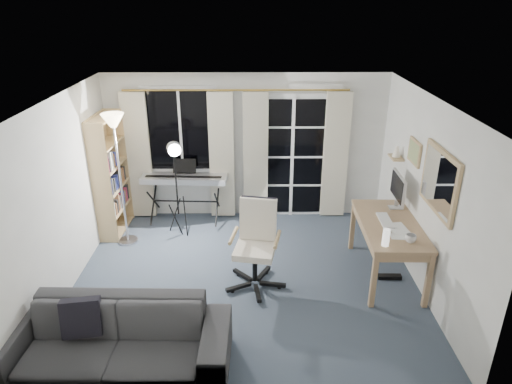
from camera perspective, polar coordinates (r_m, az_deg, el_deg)
floor at (r=6.22m, az=-1.34°, el=-10.92°), size 4.50×4.00×0.02m
window at (r=7.46m, az=-9.39°, el=7.65°), size 1.20×0.08×1.40m
french_door at (r=7.54m, az=4.52°, el=4.29°), size 1.32×0.09×2.11m
curtains at (r=7.41m, az=-2.28°, el=4.54°), size 3.60×0.07×2.13m
bookshelf at (r=7.39m, az=-17.96°, el=1.62°), size 0.34×0.88×1.88m
torchiere_lamp at (r=6.71m, az=-17.15°, el=6.10°), size 0.38×0.38×2.00m
keyboard_piano at (r=7.44m, az=-8.98°, el=1.54°), size 1.39×0.72×1.00m
studio_light at (r=6.84m, az=-10.12°, el=3.94°), size 0.34×0.34×1.56m
office_chair at (r=5.84m, az=0.09°, el=-5.49°), size 0.78×0.78×1.14m
desk at (r=6.20m, az=16.32°, el=-4.53°), size 0.76×1.48×0.78m
monitor at (r=6.48m, az=17.32°, el=0.46°), size 0.19×0.57×0.49m
desk_clutter at (r=6.02m, az=16.20°, el=-6.20°), size 0.47×0.89×0.99m
mug at (r=5.74m, az=18.79°, el=-5.42°), size 0.13×0.10×0.13m
wall_mirror at (r=5.58m, az=21.93°, el=1.22°), size 0.04×0.94×0.74m
framed_print at (r=6.35m, az=19.20°, el=4.74°), size 0.03×0.42×0.32m
wall_shelf at (r=6.84m, az=17.15°, el=4.61°), size 0.16×0.30×0.18m
sofa at (r=4.91m, az=-17.60°, el=-16.30°), size 2.32×0.73×0.90m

